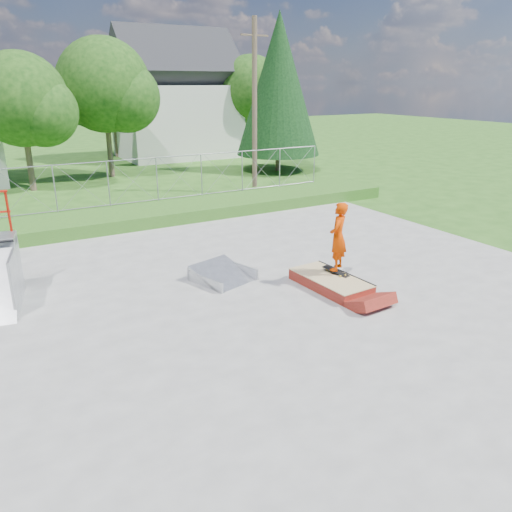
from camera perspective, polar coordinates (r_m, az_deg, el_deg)
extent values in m
plane|color=#2A5719|center=(11.62, -2.99, -7.25)|extent=(120.00, 120.00, 0.00)
cube|color=gray|center=(11.61, -2.99, -7.16)|extent=(20.00, 16.00, 0.04)
cube|color=#2A5719|center=(19.99, -15.51, 4.25)|extent=(24.00, 3.00, 0.50)
cube|color=maroon|center=(13.35, 8.49, -3.08)|extent=(1.20, 2.29, 0.31)
cube|color=tan|center=(13.29, 8.52, -2.41)|extent=(1.22, 2.31, 0.02)
cube|color=black|center=(13.53, 9.14, -1.79)|extent=(0.42, 0.82, 0.13)
imported|color=#D13600|center=(13.23, 9.35, 1.89)|extent=(0.79, 0.74, 1.82)
cube|color=silver|center=(37.95, -9.00, 14.94)|extent=(8.00, 6.00, 5.00)
cube|color=#27272B|center=(37.86, -9.28, 20.07)|extent=(8.40, 6.08, 6.08)
cylinder|color=brown|center=(24.56, -0.17, 16.47)|extent=(0.24, 0.24, 8.00)
cylinder|color=brown|center=(27.72, -24.39, 9.34)|extent=(0.30, 0.30, 2.45)
sphere|color=#133B10|center=(27.45, -25.33, 15.87)|extent=(4.48, 4.48, 4.48)
sphere|color=#133B10|center=(27.01, -23.22, 14.92)|extent=(3.36, 3.36, 3.36)
cylinder|color=brown|center=(30.40, -16.34, 11.32)|extent=(0.30, 0.30, 2.80)
sphere|color=#133B10|center=(30.17, -17.01, 18.17)|extent=(5.12, 5.12, 5.12)
sphere|color=#133B10|center=(29.80, -14.72, 17.13)|extent=(3.84, 3.84, 3.84)
cylinder|color=brown|center=(38.37, -0.62, 13.42)|extent=(0.30, 0.30, 2.62)
sphere|color=#133B10|center=(38.18, -0.64, 18.53)|extent=(4.80, 4.80, 4.80)
sphere|color=#133B10|center=(38.12, 1.07, 17.62)|extent=(3.60, 3.60, 3.60)
cylinder|color=brown|center=(38.75, -15.64, 12.41)|extent=(0.30, 0.30, 2.10)
sphere|color=#133B10|center=(38.56, -16.01, 16.43)|extent=(3.84, 3.84, 3.84)
sphere|color=#133B10|center=(38.30, -14.68, 15.81)|extent=(2.88, 2.88, 2.88)
cylinder|color=brown|center=(31.47, 2.50, 10.83)|extent=(0.28, 0.28, 1.20)
cone|color=black|center=(31.13, 2.62, 18.96)|extent=(5.04, 5.04, 8.10)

